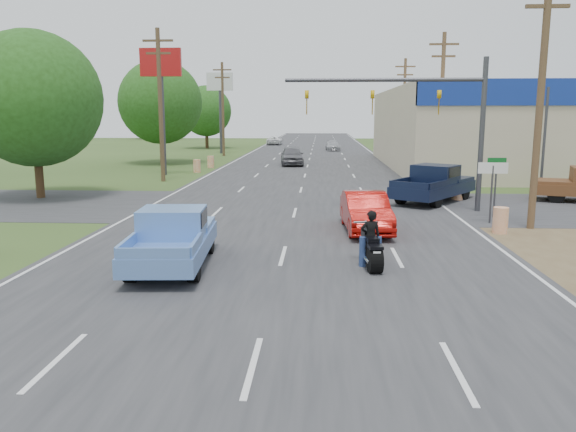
# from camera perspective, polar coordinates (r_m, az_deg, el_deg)

# --- Properties ---
(ground) EXTENTS (200.00, 200.00, 0.00)m
(ground) POSITION_cam_1_polar(r_m,az_deg,el_deg) (10.38, -3.62, -15.08)
(ground) COLOR #2E461C
(ground) RESTS_ON ground
(main_road) EXTENTS (15.00, 180.00, 0.02)m
(main_road) POSITION_cam_1_polar(r_m,az_deg,el_deg) (49.53, 1.99, 5.09)
(main_road) COLOR #2D2D30
(main_road) RESTS_ON ground
(cross_road) EXTENTS (120.00, 10.00, 0.02)m
(cross_road) POSITION_cam_1_polar(r_m,az_deg,el_deg) (27.70, 0.88, 1.03)
(cross_road) COLOR #2D2D30
(cross_road) RESTS_ON ground
(utility_pole_1) EXTENTS (2.00, 0.28, 10.00)m
(utility_pole_1) POSITION_cam_1_polar(r_m,az_deg,el_deg) (23.83, 24.31, 11.47)
(utility_pole_1) COLOR #4C3823
(utility_pole_1) RESTS_ON ground
(utility_pole_2) EXTENTS (2.00, 0.28, 10.00)m
(utility_pole_2) POSITION_cam_1_polar(r_m,az_deg,el_deg) (41.17, 15.32, 11.10)
(utility_pole_2) COLOR #4C3823
(utility_pole_2) RESTS_ON ground
(utility_pole_3) EXTENTS (2.00, 0.28, 10.00)m
(utility_pole_3) POSITION_cam_1_polar(r_m,az_deg,el_deg) (58.91, 11.70, 10.88)
(utility_pole_3) COLOR #4C3823
(utility_pole_3) RESTS_ON ground
(utility_pole_5) EXTENTS (2.00, 0.28, 10.00)m
(utility_pole_5) POSITION_cam_1_polar(r_m,az_deg,el_deg) (38.82, -12.86, 11.28)
(utility_pole_5) COLOR #4C3823
(utility_pole_5) RESTS_ON ground
(utility_pole_6) EXTENTS (2.00, 0.28, 10.00)m
(utility_pole_6) POSITION_cam_1_polar(r_m,az_deg,el_deg) (62.24, -6.64, 10.97)
(utility_pole_6) COLOR #4C3823
(utility_pole_6) RESTS_ON ground
(tree_0) EXTENTS (7.14, 7.14, 8.84)m
(tree_0) POSITION_cam_1_polar(r_m,az_deg,el_deg) (33.02, -24.46, 10.77)
(tree_0) COLOR #422D19
(tree_0) RESTS_ON ground
(tree_1) EXTENTS (7.56, 7.56, 9.36)m
(tree_1) POSITION_cam_1_polar(r_m,az_deg,el_deg) (53.39, -12.84, 11.20)
(tree_1) COLOR #422D19
(tree_1) RESTS_ON ground
(tree_2) EXTENTS (6.72, 6.72, 8.32)m
(tree_2) POSITION_cam_1_polar(r_m,az_deg,el_deg) (76.87, -8.32, 10.51)
(tree_2) COLOR #422D19
(tree_2) RESTS_ON ground
(tree_5) EXTENTS (7.98, 7.98, 9.88)m
(tree_5) POSITION_cam_1_polar(r_m,az_deg,el_deg) (108.23, 19.14, 10.44)
(tree_5) COLOR #422D19
(tree_5) RESTS_ON ground
(tree_6) EXTENTS (8.82, 8.82, 10.92)m
(tree_6) POSITION_cam_1_polar(r_m,az_deg,el_deg) (108.89, -13.53, 11.04)
(tree_6) COLOR #422D19
(tree_6) RESTS_ON ground
(barrel_0) EXTENTS (0.56, 0.56, 1.00)m
(barrel_0) POSITION_cam_1_polar(r_m,az_deg,el_deg) (22.72, 20.77, -0.42)
(barrel_0) COLOR orange
(barrel_0) RESTS_ON ground
(barrel_1) EXTENTS (0.56, 0.56, 1.00)m
(barrel_1) POSITION_cam_1_polar(r_m,az_deg,el_deg) (30.93, 16.85, 2.48)
(barrel_1) COLOR orange
(barrel_1) RESTS_ON ground
(barrel_2) EXTENTS (0.56, 0.56, 1.00)m
(barrel_2) POSITION_cam_1_polar(r_m,az_deg,el_deg) (44.56, -9.23, 5.03)
(barrel_2) COLOR orange
(barrel_2) RESTS_ON ground
(barrel_3) EXTENTS (0.56, 0.56, 1.00)m
(barrel_3) POSITION_cam_1_polar(r_m,az_deg,el_deg) (48.40, -7.86, 5.47)
(barrel_3) COLOR orange
(barrel_3) RESTS_ON ground
(pole_sign_left_near) EXTENTS (3.00, 0.35, 9.20)m
(pole_sign_left_near) POSITION_cam_1_polar(r_m,az_deg,el_deg) (43.02, -12.76, 13.63)
(pole_sign_left_near) COLOR #3F3F44
(pole_sign_left_near) RESTS_ON ground
(pole_sign_left_far) EXTENTS (3.00, 0.35, 9.20)m
(pole_sign_left_far) POSITION_cam_1_polar(r_m,az_deg,el_deg) (66.41, -6.93, 12.51)
(pole_sign_left_far) COLOR #3F3F44
(pole_sign_left_far) RESTS_ON ground
(lane_sign) EXTENTS (1.20, 0.08, 2.52)m
(lane_sign) POSITION_cam_1_polar(r_m,az_deg,el_deg) (24.48, 20.05, 3.67)
(lane_sign) COLOR #3F3F44
(lane_sign) RESTS_ON ground
(street_name_sign) EXTENTS (0.80, 0.08, 2.61)m
(street_name_sign) POSITION_cam_1_polar(r_m,az_deg,el_deg) (26.11, 20.35, 3.38)
(street_name_sign) COLOR #3F3F44
(street_name_sign) RESTS_ON ground
(signal_mast) EXTENTS (9.12, 0.40, 7.00)m
(signal_mast) POSITION_cam_1_polar(r_m,az_deg,el_deg) (26.72, 13.61, 10.73)
(signal_mast) COLOR #3F3F44
(signal_mast) RESTS_ON ground
(red_convertible) EXTENTS (1.87, 4.63, 1.50)m
(red_convertible) POSITION_cam_1_polar(r_m,az_deg,el_deg) (21.79, 7.89, 0.39)
(red_convertible) COLOR #A10C07
(red_convertible) RESTS_ON ground
(motorcycle) EXTENTS (0.76, 2.42, 1.22)m
(motorcycle) POSITION_cam_1_polar(r_m,az_deg,el_deg) (16.68, 8.40, -3.38)
(motorcycle) COLOR black
(motorcycle) RESTS_ON ground
(rider) EXTENTS (0.62, 0.44, 1.60)m
(rider) POSITION_cam_1_polar(r_m,az_deg,el_deg) (16.69, 8.38, -2.47)
(rider) COLOR black
(rider) RESTS_ON ground
(blue_pickup) EXTENTS (2.39, 5.37, 1.74)m
(blue_pickup) POSITION_cam_1_polar(r_m,az_deg,el_deg) (16.99, -11.58, -2.07)
(blue_pickup) COLOR black
(blue_pickup) RESTS_ON ground
(navy_pickup) EXTENTS (5.17, 6.00, 1.92)m
(navy_pickup) POSITION_cam_1_polar(r_m,az_deg,el_deg) (29.99, 14.71, 3.25)
(navy_pickup) COLOR black
(navy_pickup) RESTS_ON ground
(distant_car_grey) EXTENTS (2.37, 5.03, 1.66)m
(distant_car_grey) POSITION_cam_1_polar(r_m,az_deg,el_deg) (50.38, 0.41, 6.12)
(distant_car_grey) COLOR #5D5C62
(distant_car_grey) RESTS_ON ground
(distant_car_silver) EXTENTS (1.96, 4.30, 1.22)m
(distant_car_silver) POSITION_cam_1_polar(r_m,az_deg,el_deg) (71.52, 4.58, 7.13)
(distant_car_silver) COLOR #ADADB2
(distant_car_silver) RESTS_ON ground
(distant_car_white) EXTENTS (2.20, 4.60, 1.27)m
(distant_car_white) POSITION_cam_1_polar(r_m,az_deg,el_deg) (85.27, -1.36, 7.67)
(distant_car_white) COLOR white
(distant_car_white) RESTS_ON ground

